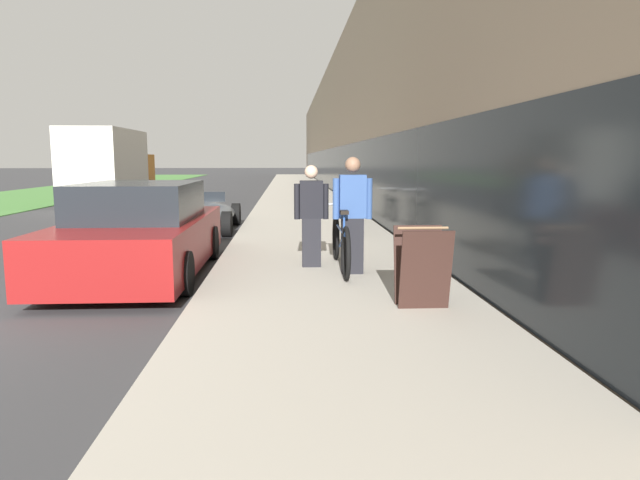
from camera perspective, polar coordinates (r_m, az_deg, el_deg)
sidewalk_slab at (r=26.54m, az=-2.04°, el=4.40°), size 3.43×70.00×0.16m
storefront_facade at (r=35.29m, az=8.86°, el=10.79°), size 10.01×70.00×7.01m
lawn_strip at (r=32.91m, az=-25.28°, el=4.24°), size 6.65×70.00×0.03m
tandem_bicycle at (r=8.49m, az=2.07°, el=-0.31°), size 0.52×2.38×0.94m
person_rider at (r=8.16m, az=3.26°, el=2.47°), size 0.57×0.22×1.67m
person_bystander at (r=8.68m, az=-0.87°, el=2.42°), size 0.52×0.21×1.54m
bike_rack_hoop at (r=12.11m, az=4.04°, el=2.77°), size 0.05×0.60×0.84m
cruiser_bike_nearest at (r=13.38m, az=3.52°, el=2.74°), size 0.52×1.83×0.92m
cruiser_bike_middle at (r=15.49m, az=3.55°, el=3.36°), size 0.52×1.81×0.84m
sandwich_board_sign at (r=6.44m, az=10.18°, el=-2.64°), size 0.56×0.56×0.90m
parked_sedan_curbside at (r=9.20m, az=-17.48°, el=0.65°), size 1.98×4.65×1.44m
vintage_roadster_curbside at (r=14.63m, az=-12.03°, el=2.50°), size 1.86×4.17×0.95m
moving_truck at (r=24.83m, az=-20.28°, el=6.90°), size 2.24×6.61×2.95m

